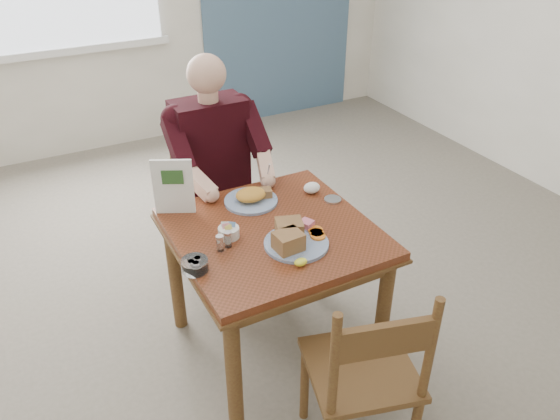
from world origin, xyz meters
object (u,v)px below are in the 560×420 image
table (273,248)px  near_plate (293,238)px  chair_near (365,375)px  far_plate (252,197)px  diner (216,159)px  chair_far (213,202)px

table → near_plate: bearing=-82.0°
table → chair_near: (0.03, -0.74, -0.16)m
chair_near → far_plate: bearing=90.5°
table → diner: 0.73m
near_plate → diner: bearing=91.4°
chair_near → diner: 1.48m
table → chair_near: bearing=-87.8°
table → chair_near: 0.75m
diner → near_plate: bearing=-88.6°
far_plate → near_plate: bearing=-89.7°
chair_far → chair_near: 1.53m
far_plate → chair_near: bearing=-89.5°
table → diner: (0.00, 0.71, 0.17)m
chair_far → table: bearing=-90.0°
diner → far_plate: size_ratio=4.18×
near_plate → table: bearing=98.0°
chair_near → chair_far: bearing=91.1°
chair_near → near_plate: size_ratio=2.95×
chair_near → diner: diner is taller
table → far_plate: (0.02, 0.27, 0.14)m
chair_far → far_plate: bearing=-87.9°
chair_far → near_plate: (0.02, -0.95, 0.31)m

